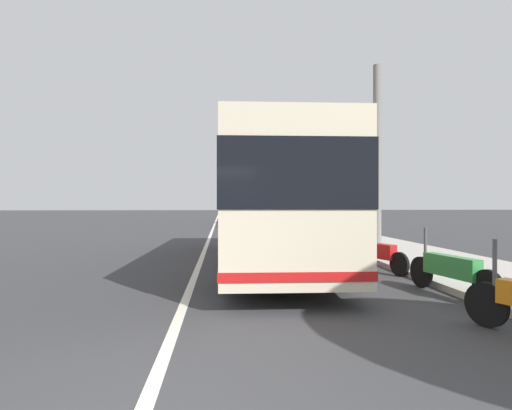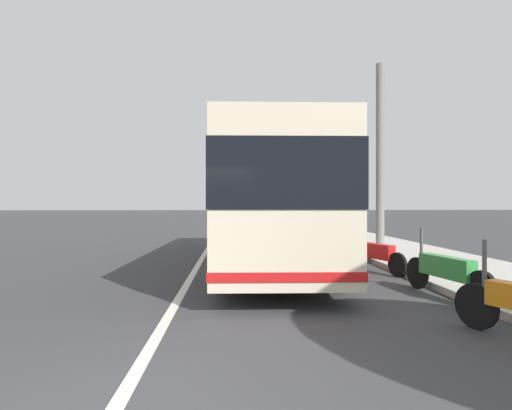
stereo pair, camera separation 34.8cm
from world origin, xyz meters
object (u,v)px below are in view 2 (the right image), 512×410
(coach_bus, at_px, (268,199))
(car_ahead_same_lane, at_px, (250,218))
(motorcycle_nearest_curb, at_px, (354,245))
(car_oncoming, at_px, (244,215))
(motorcycle_far_end, at_px, (376,254))
(utility_pole, at_px, (380,157))
(motorcycle_by_tree, at_px, (446,271))

(coach_bus, relative_size, car_ahead_same_lane, 2.69)
(coach_bus, xyz_separation_m, motorcycle_nearest_curb, (0.93, -2.86, -1.46))
(motorcycle_nearest_curb, relative_size, car_oncoming, 0.54)
(motorcycle_far_end, bearing_deg, car_oncoming, -15.14)
(utility_pole, bearing_deg, motorcycle_by_tree, 168.64)
(motorcycle_far_end, distance_m, utility_pole, 6.13)
(motorcycle_by_tree, relative_size, utility_pole, 0.33)
(utility_pole, bearing_deg, car_oncoming, 11.43)
(car_oncoming, bearing_deg, coach_bus, -175.46)
(motorcycle_far_end, xyz_separation_m, motorcycle_nearest_curb, (2.57, -0.20, -0.01))
(motorcycle_far_end, relative_size, utility_pole, 0.28)
(utility_pole, bearing_deg, coach_bus, 125.95)
(motorcycle_nearest_curb, xyz_separation_m, utility_pole, (2.38, -1.70, 3.09))
(car_oncoming, xyz_separation_m, car_ahead_same_lane, (-6.80, -0.29, -0.01))
(coach_bus, relative_size, motorcycle_by_tree, 4.80)
(coach_bus, height_order, motorcycle_far_end, coach_bus)
(car_ahead_same_lane, relative_size, utility_pole, 0.60)
(car_oncoming, height_order, car_ahead_same_lane, car_ahead_same_lane)
(car_ahead_same_lane, bearing_deg, car_oncoming, 3.05)
(coach_bus, xyz_separation_m, car_oncoming, (26.14, 0.06, -1.20))
(motorcycle_nearest_curb, height_order, car_oncoming, car_oncoming)
(coach_bus, bearing_deg, motorcycle_nearest_curb, -70.33)
(motorcycle_by_tree, height_order, car_ahead_same_lane, car_ahead_same_lane)
(car_oncoming, bearing_deg, car_ahead_same_lane, -173.13)
(car_oncoming, bearing_deg, motorcycle_far_end, -170.01)
(motorcycle_by_tree, bearing_deg, car_ahead_same_lane, -4.20)
(car_oncoming, relative_size, utility_pole, 0.58)
(motorcycle_by_tree, xyz_separation_m, car_oncoming, (30.70, 3.04, 0.21))
(motorcycle_nearest_curb, relative_size, car_ahead_same_lane, 0.52)
(motorcycle_nearest_curb, bearing_deg, utility_pole, -35.07)
(motorcycle_nearest_curb, distance_m, car_oncoming, 25.38)
(coach_bus, xyz_separation_m, utility_pole, (3.30, -4.55, 1.64))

